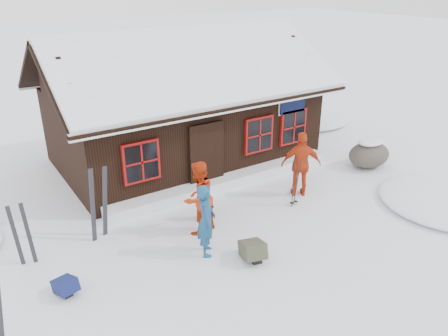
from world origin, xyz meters
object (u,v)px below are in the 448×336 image
at_px(skier_crouched, 205,204).
at_px(backpack_blue, 66,288).
at_px(skier_orange_left, 198,198).
at_px(boulder, 369,154).
at_px(skier_teal, 206,220).
at_px(backpack_olive, 253,253).
at_px(skier_orange_right, 301,164).
at_px(ski_poles, 295,183).

distance_m(skier_crouched, backpack_blue, 3.99).
xyz_separation_m(skier_orange_left, boulder, (6.76, 0.41, -0.49)).
relative_size(skier_teal, backpack_olive, 2.69).
xyz_separation_m(skier_crouched, backpack_blue, (-3.85, -0.99, -0.32)).
relative_size(skier_crouched, boulder, 0.61).
bearing_deg(backpack_olive, backpack_blue, -179.65).
bearing_deg(skier_orange_left, backpack_olive, 84.55).
relative_size(skier_orange_left, skier_crouched, 2.06).
bearing_deg(skier_orange_right, backpack_olive, 65.36).
xyz_separation_m(skier_teal, skier_orange_left, (0.32, 0.89, 0.07)).
xyz_separation_m(skier_orange_left, ski_poles, (2.89, -0.26, -0.27)).
relative_size(ski_poles, backpack_olive, 2.19).
height_order(skier_orange_left, skier_crouched, skier_orange_left).
height_order(skier_orange_right, ski_poles, skier_orange_right).
bearing_deg(skier_crouched, backpack_blue, -172.03).
height_order(skier_teal, backpack_olive, skier_teal).
relative_size(skier_teal, ski_poles, 1.23).
bearing_deg(skier_crouched, skier_orange_left, -143.03).
height_order(skier_teal, skier_crouched, skier_teal).
bearing_deg(backpack_blue, skier_orange_right, -6.81).
bearing_deg(skier_orange_right, skier_orange_left, 36.74).
bearing_deg(ski_poles, skier_orange_left, 174.83).
xyz_separation_m(boulder, ski_poles, (-3.87, -0.68, 0.22)).
bearing_deg(ski_poles, backpack_olive, -150.31).
relative_size(skier_teal, skier_crouched, 1.90).
xyz_separation_m(skier_teal, skier_crouched, (0.77, 1.31, -0.41)).
bearing_deg(skier_crouched, backpack_olive, -97.56).
height_order(boulder, backpack_olive, boulder).
bearing_deg(skier_teal, ski_poles, -52.08).
distance_m(skier_orange_right, skier_crouched, 3.05).
distance_m(skier_orange_right, boulder, 3.37).
xyz_separation_m(boulder, backpack_blue, (-10.17, -0.98, -0.31)).
bearing_deg(skier_crouched, boulder, -6.43).
height_order(skier_orange_right, backpack_blue, skier_orange_right).
relative_size(skier_orange_left, skier_orange_right, 0.98).
relative_size(boulder, backpack_olive, 2.34).
relative_size(skier_orange_right, ski_poles, 1.36).
relative_size(skier_crouched, ski_poles, 0.65).
distance_m(skier_orange_left, backpack_blue, 3.55).
distance_m(skier_teal, skier_orange_left, 0.95).
height_order(skier_orange_right, boulder, skier_orange_right).
bearing_deg(boulder, backpack_olive, -161.77).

